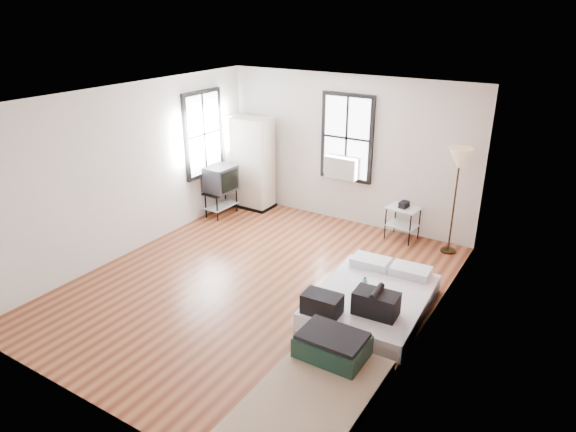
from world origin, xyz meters
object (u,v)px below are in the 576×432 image
Objects in this scene: tv_stand at (220,181)px; mattress_bare at (313,390)px; wardrobe at (250,163)px; floor_lamp at (459,163)px; side_table at (403,214)px; mattress_main at (371,299)px.

mattress_bare is at bearing -39.14° from tv_stand.
wardrobe reaches higher than floor_lamp.
wardrobe is 3.31m from side_table.
mattress_main is at bearing -99.52° from floor_lamp.
floor_lamp is (0.23, 4.37, 1.43)m from mattress_bare.
side_table is at bearing 97.51° from mattress_main.
side_table is at bearing 1.42° from wardrobe.
mattress_bare is at bearing -47.90° from wardrobe.
floor_lamp is 1.81× the size of tv_stand.
tv_stand reaches higher than mattress_main.
floor_lamp reaches higher than tv_stand.
wardrobe is (-3.75, 2.41, 0.76)m from mattress_main.
tv_stand is at bearing -170.65° from floor_lamp.
tv_stand reaches higher than side_table.
mattress_main is 2.00× the size of tv_stand.
wardrobe is 1.02× the size of floor_lamp.
side_table is (-0.47, 2.48, 0.32)m from mattress_main.
wardrobe is 0.78m from tv_stand.
floor_lamp is at bearing 77.31° from mattress_main.
wardrobe is at bearing 132.16° from mattress_bare.
tv_stand is (-3.49, -0.79, 0.23)m from side_table.
side_table is 0.71× the size of tv_stand.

